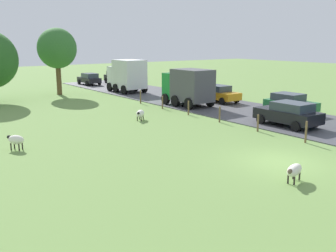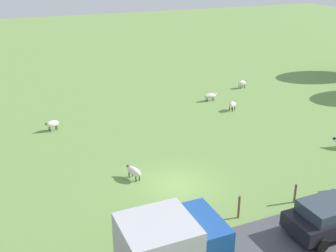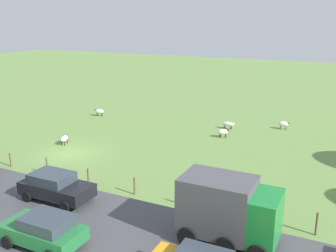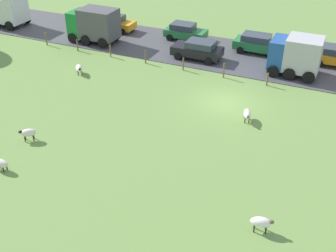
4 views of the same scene
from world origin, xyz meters
name	(u,v)px [view 2 (image 2 of 4)]	position (x,y,z in m)	size (l,w,h in m)	color
ground_plane	(178,186)	(0.00, 0.00, 0.00)	(160.00, 160.00, 0.00)	#6B8E47
sheep_0	(210,96)	(-12.59, 9.11, 0.47)	(0.47, 1.30, 0.71)	silver
sheep_1	(242,83)	(-14.82, 14.01, 0.53)	(0.62, 1.09, 0.79)	silver
sheep_3	(52,124)	(-11.22, -5.20, 0.55)	(0.68, 1.11, 0.80)	white
sheep_4	(134,171)	(-1.81, -2.02, 0.50)	(1.32, 0.80, 0.74)	silver
sheep_5	(232,104)	(-9.60, 9.61, 0.54)	(0.94, 1.03, 0.79)	silver
fence_post_0	(175,226)	(4.01, -2.04, 0.52)	(0.12, 0.12, 1.04)	brown
fence_post_1	(239,207)	(4.01, 1.46, 0.63)	(0.12, 0.12, 1.25)	brown
fence_post_2	(295,193)	(4.01, 4.95, 0.55)	(0.12, 0.12, 1.09)	brown
truck_1	(171,251)	(6.89, -3.53, 1.73)	(2.86, 3.90, 3.10)	#1E4C99
car_5	(330,216)	(6.72, 4.69, 0.90)	(2.21, 4.35, 1.62)	black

